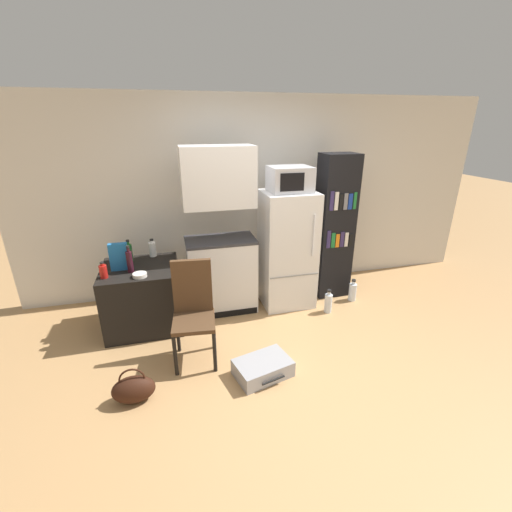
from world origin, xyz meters
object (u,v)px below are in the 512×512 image
cereal_box (119,257)px  water_bottle_front (353,291)px  bottle_milk_white (152,249)px  water_bottle_middle (328,303)px  bottle_wine_dark (130,261)px  bottle_green_tall (129,252)px  kitchen_hutch (220,240)px  bookshelf (334,228)px  bowl (140,275)px  microwave (290,179)px  refrigerator (287,250)px  chair (193,305)px  handbag (134,389)px  bottle_ketchup_red (103,271)px  suitcase_large_flat (263,368)px  side_table (143,296)px

cereal_box → water_bottle_front: size_ratio=0.99×
bottle_milk_white → water_bottle_middle: bearing=-16.2°
bottle_wine_dark → water_bottle_front: bearing=0.7°
water_bottle_front → bottle_green_tall: bearing=173.8°
kitchen_hutch → bookshelf: (1.52, 0.06, 0.02)m
bookshelf → bowl: (-2.43, -0.48, -0.19)m
water_bottle_front → microwave: bearing=167.8°
kitchen_hutch → cereal_box: bearing=-171.6°
bookshelf → water_bottle_middle: 0.99m
bookshelf → kitchen_hutch: bearing=-177.6°
refrigerator → chair: (-1.25, -0.83, -0.15)m
microwave → bottle_wine_dark: (-1.85, -0.22, -0.75)m
bottle_green_tall → handbag: size_ratio=0.72×
bottle_wine_dark → bottle_ketchup_red: size_ratio=1.69×
bottle_wine_dark → bottle_ketchup_red: (-0.26, -0.08, -0.05)m
microwave → handbag: size_ratio=1.34×
bottle_ketchup_red → cereal_box: cereal_box is taller
bookshelf → suitcase_large_flat: bearing=-134.0°
microwave → bottle_ketchup_red: 2.28m
bottle_milk_white → suitcase_large_flat: (0.96, -1.50, -0.74)m
microwave → bookshelf: 0.96m
side_table → bottle_milk_white: size_ratio=3.87×
bottle_milk_white → water_bottle_front: 2.63m
water_bottle_middle → handbag: bearing=-157.3°
microwave → bowl: size_ratio=3.33×
side_table → bottle_green_tall: size_ratio=3.22×
bottle_green_tall → chair: chair is taller
side_table → suitcase_large_flat: 1.65m
side_table → handbag: (-0.05, -1.23, -0.24)m
water_bottle_middle → bowl: bearing=179.5°
bookshelf → cereal_box: bookshelf is taller
bottle_green_tall → handbag: 1.61m
suitcase_large_flat → water_bottle_middle: 1.42m
bottle_milk_white → suitcase_large_flat: bottle_milk_white is taller
microwave → handbag: bearing=-143.9°
bottle_milk_white → suitcase_large_flat: 1.93m
bottle_wine_dark → bottle_green_tall: 0.34m
kitchen_hutch → chair: (-0.42, -0.88, -0.34)m
bottle_green_tall → bowl: bottle_green_tall is taller
bottle_ketchup_red → suitcase_large_flat: bearing=-34.7°
bottle_ketchup_red → bottle_milk_white: bearing=47.1°
kitchen_hutch → bookshelf: bearing=2.4°
refrigerator → water_bottle_middle: bearing=-42.6°
bookshelf → bottle_wine_dark: bookshelf is taller
bottle_wine_dark → bowl: bottle_wine_dark is taller
bottle_green_tall → handbag: bottle_green_tall is taller
side_table → water_bottle_front: (2.65, -0.09, -0.24)m
bottle_milk_white → microwave: bearing=-7.3°
suitcase_large_flat → side_table: bearing=118.2°
chair → bottle_ketchup_red: bearing=154.6°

